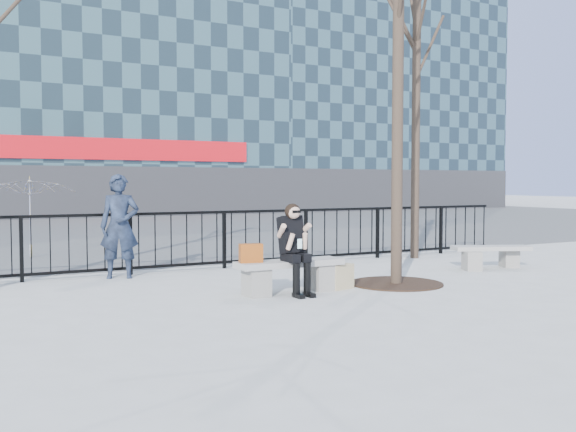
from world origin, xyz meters
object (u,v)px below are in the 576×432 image
seated_woman (295,249)px  standing_man (120,226)px  bench_main (290,273)px  bench_second (491,255)px

seated_woman → standing_man: 3.41m
bench_main → bench_second: bench_main is taller
seated_woman → standing_man: bearing=123.1°
standing_man → seated_woman: bearing=-39.6°
bench_main → seated_woman: seated_woman is taller
bench_main → standing_man: (-1.86, 2.69, 0.59)m
bench_second → seated_woman: size_ratio=1.09×
seated_woman → standing_man: size_ratio=0.75×
bench_second → seated_woman: bearing=-148.6°
bench_second → standing_man: standing_man is taller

